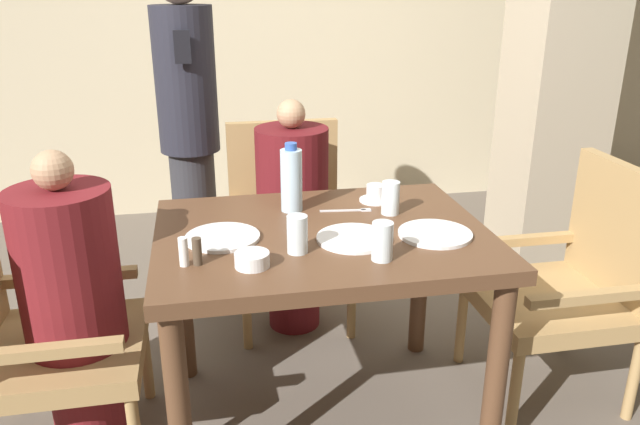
{
  "coord_description": "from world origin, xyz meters",
  "views": [
    {
      "loc": [
        -0.38,
        -1.91,
        1.55
      ],
      "look_at": [
        0.0,
        0.04,
        0.8
      ],
      "focal_mm": 35.0,
      "sensor_mm": 36.0,
      "label": 1
    }
  ],
  "objects_px": {
    "chair_right_side": "(573,278)",
    "plate_dessert_center": "(222,237)",
    "teacup_with_saucer": "(376,194)",
    "bowl_small": "(252,260)",
    "glass_tall_mid": "(390,198)",
    "glass_tall_near": "(297,234)",
    "diner_in_left_chair": "(74,306)",
    "chair_far_side": "(288,218)",
    "glass_tall_far": "(382,241)",
    "diner_in_far_chair": "(293,215)",
    "plate_main_right": "(435,234)",
    "chair_left_side": "(29,330)",
    "plate_main_left": "(354,238)",
    "water_bottle": "(291,179)",
    "standing_host": "(189,127)"
  },
  "relations": [
    {
      "from": "glass_tall_mid",
      "to": "glass_tall_near",
      "type": "bearing_deg",
      "value": -144.5
    },
    {
      "from": "bowl_small",
      "to": "glass_tall_far",
      "type": "distance_m",
      "value": 0.39
    },
    {
      "from": "plate_main_right",
      "to": "glass_tall_far",
      "type": "xyz_separation_m",
      "value": [
        -0.23,
        -0.15,
        0.05
      ]
    },
    {
      "from": "teacup_with_saucer",
      "to": "bowl_small",
      "type": "bearing_deg",
      "value": -136.46
    },
    {
      "from": "plate_dessert_center",
      "to": "glass_tall_near",
      "type": "xyz_separation_m",
      "value": [
        0.22,
        -0.15,
        0.05
      ]
    },
    {
      "from": "plate_main_left",
      "to": "chair_right_side",
      "type": "bearing_deg",
      "value": 6.25
    },
    {
      "from": "standing_host",
      "to": "plate_main_right",
      "type": "bearing_deg",
      "value": -55.97
    },
    {
      "from": "plate_main_left",
      "to": "bowl_small",
      "type": "height_order",
      "value": "bowl_small"
    },
    {
      "from": "chair_far_side",
      "to": "teacup_with_saucer",
      "type": "height_order",
      "value": "chair_far_side"
    },
    {
      "from": "plate_main_left",
      "to": "water_bottle",
      "type": "bearing_deg",
      "value": 116.46
    },
    {
      "from": "diner_in_left_chair",
      "to": "diner_in_far_chair",
      "type": "bearing_deg",
      "value": 39.87
    },
    {
      "from": "plate_dessert_center",
      "to": "glass_tall_far",
      "type": "bearing_deg",
      "value": -28.38
    },
    {
      "from": "plate_main_left",
      "to": "water_bottle",
      "type": "height_order",
      "value": "water_bottle"
    },
    {
      "from": "chair_right_side",
      "to": "plate_dessert_center",
      "type": "relative_size",
      "value": 3.74
    },
    {
      "from": "chair_left_side",
      "to": "bowl_small",
      "type": "height_order",
      "value": "chair_left_side"
    },
    {
      "from": "chair_far_side",
      "to": "glass_tall_far",
      "type": "bearing_deg",
      "value": -83.15
    },
    {
      "from": "chair_right_side",
      "to": "plate_main_right",
      "type": "bearing_deg",
      "value": -169.72
    },
    {
      "from": "diner_in_left_chair",
      "to": "chair_far_side",
      "type": "xyz_separation_m",
      "value": [
        0.82,
        0.84,
        -0.07
      ]
    },
    {
      "from": "chair_right_side",
      "to": "standing_host",
      "type": "height_order",
      "value": "standing_host"
    },
    {
      "from": "plate_main_left",
      "to": "glass_tall_far",
      "type": "xyz_separation_m",
      "value": [
        0.05,
        -0.16,
        0.05
      ]
    },
    {
      "from": "diner_in_far_chair",
      "to": "glass_tall_near",
      "type": "height_order",
      "value": "diner_in_far_chair"
    },
    {
      "from": "plate_main_left",
      "to": "glass_tall_mid",
      "type": "bearing_deg",
      "value": 48.66
    },
    {
      "from": "bowl_small",
      "to": "water_bottle",
      "type": "height_order",
      "value": "water_bottle"
    },
    {
      "from": "teacup_with_saucer",
      "to": "glass_tall_near",
      "type": "xyz_separation_m",
      "value": [
        -0.37,
        -0.41,
        0.03
      ]
    },
    {
      "from": "plate_main_right",
      "to": "glass_tall_near",
      "type": "relative_size",
      "value": 2.04
    },
    {
      "from": "diner_in_left_chair",
      "to": "plate_main_left",
      "type": "relative_size",
      "value": 4.39
    },
    {
      "from": "bowl_small",
      "to": "standing_host",
      "type": "bearing_deg",
      "value": 97.81
    },
    {
      "from": "diner_in_far_chair",
      "to": "bowl_small",
      "type": "bearing_deg",
      "value": -105.6
    },
    {
      "from": "plate_main_left",
      "to": "bowl_small",
      "type": "xyz_separation_m",
      "value": [
        -0.34,
        -0.14,
        0.02
      ]
    },
    {
      "from": "plate_dessert_center",
      "to": "glass_tall_near",
      "type": "distance_m",
      "value": 0.27
    },
    {
      "from": "diner_in_left_chair",
      "to": "chair_right_side",
      "type": "xyz_separation_m",
      "value": [
        1.8,
        -0.0,
        -0.07
      ]
    },
    {
      "from": "diner_in_left_chair",
      "to": "glass_tall_mid",
      "type": "bearing_deg",
      "value": 5.98
    },
    {
      "from": "diner_in_left_chair",
      "to": "chair_left_side",
      "type": "bearing_deg",
      "value": -180.0
    },
    {
      "from": "chair_left_side",
      "to": "glass_tall_far",
      "type": "distance_m",
      "value": 1.18
    },
    {
      "from": "plate_main_left",
      "to": "chair_left_side",
      "type": "bearing_deg",
      "value": 174.75
    },
    {
      "from": "diner_in_far_chair",
      "to": "plate_main_right",
      "type": "height_order",
      "value": "diner_in_far_chair"
    },
    {
      "from": "chair_left_side",
      "to": "plate_main_left",
      "type": "xyz_separation_m",
      "value": [
        1.06,
        -0.1,
        0.28
      ]
    },
    {
      "from": "chair_left_side",
      "to": "chair_right_side",
      "type": "distance_m",
      "value": 1.94
    },
    {
      "from": "diner_in_far_chair",
      "to": "glass_tall_near",
      "type": "bearing_deg",
      "value": -97.4
    },
    {
      "from": "teacup_with_saucer",
      "to": "glass_tall_far",
      "type": "bearing_deg",
      "value": -103.72
    },
    {
      "from": "chair_far_side",
      "to": "plate_dessert_center",
      "type": "bearing_deg",
      "value": -111.6
    },
    {
      "from": "diner_in_far_chair",
      "to": "plate_dessert_center",
      "type": "xyz_separation_m",
      "value": [
        -0.33,
        -0.7,
        0.21
      ]
    },
    {
      "from": "diner_in_left_chair",
      "to": "bowl_small",
      "type": "xyz_separation_m",
      "value": [
        0.57,
        -0.23,
        0.22
      ]
    },
    {
      "from": "standing_host",
      "to": "glass_tall_near",
      "type": "xyz_separation_m",
      "value": [
        0.33,
        -1.22,
        -0.08
      ]
    },
    {
      "from": "plate_main_left",
      "to": "glass_tall_near",
      "type": "bearing_deg",
      "value": -162.83
    },
    {
      "from": "diner_in_left_chair",
      "to": "plate_main_left",
      "type": "distance_m",
      "value": 0.94
    },
    {
      "from": "glass_tall_near",
      "to": "glass_tall_far",
      "type": "xyz_separation_m",
      "value": [
        0.24,
        -0.1,
        0.0
      ]
    },
    {
      "from": "chair_right_side",
      "to": "plate_main_right",
      "type": "distance_m",
      "value": 0.68
    },
    {
      "from": "diner_in_far_chair",
      "to": "bowl_small",
      "type": "distance_m",
      "value": 0.98
    },
    {
      "from": "chair_left_side",
      "to": "chair_right_side",
      "type": "bearing_deg",
      "value": 0.0
    }
  ]
}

